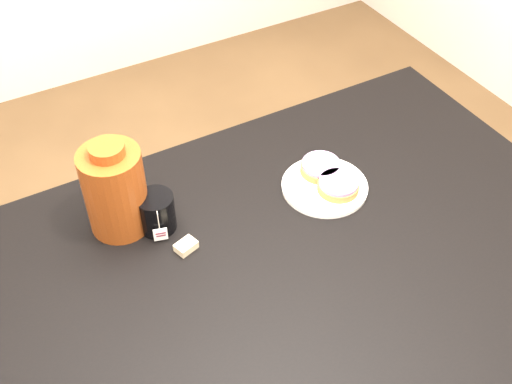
% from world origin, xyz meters
% --- Properties ---
extents(table, '(1.40, 0.90, 0.75)m').
position_xyz_m(table, '(0.00, 0.00, 0.67)').
color(table, black).
rests_on(table, ground_plane).
extents(plate, '(0.20, 0.20, 0.01)m').
position_xyz_m(plate, '(0.20, 0.14, 0.76)').
color(plate, white).
rests_on(plate, table).
extents(bagel_back, '(0.10, 0.10, 0.03)m').
position_xyz_m(bagel_back, '(0.21, 0.18, 0.77)').
color(bagel_back, brown).
rests_on(bagel_back, plate).
extents(bagel_front, '(0.14, 0.14, 0.03)m').
position_xyz_m(bagel_front, '(0.21, 0.11, 0.77)').
color(bagel_front, brown).
rests_on(bagel_front, plate).
extents(mug, '(0.13, 0.10, 0.09)m').
position_xyz_m(mug, '(-0.19, 0.22, 0.80)').
color(mug, black).
rests_on(mug, table).
extents(teabag_pouch, '(0.05, 0.04, 0.02)m').
position_xyz_m(teabag_pouch, '(-0.16, 0.13, 0.76)').
color(teabag_pouch, '#C6B793').
rests_on(teabag_pouch, table).
extents(bagel_package, '(0.14, 0.14, 0.22)m').
position_xyz_m(bagel_package, '(-0.26, 0.26, 0.85)').
color(bagel_package, '#5B220C').
rests_on(bagel_package, table).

